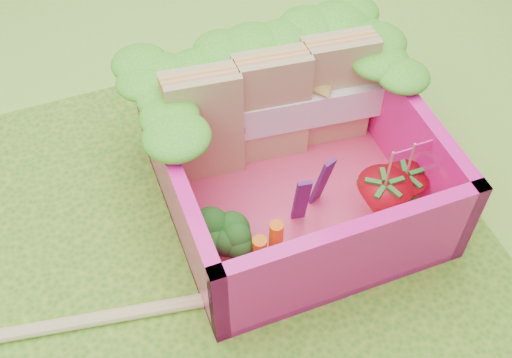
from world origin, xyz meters
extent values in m
plane|color=#91DE3E|center=(0.00, 0.00, 0.00)|extent=(14.00, 14.00, 0.00)
cube|color=#488E20|center=(0.00, 0.00, 0.01)|extent=(2.60, 2.60, 0.03)
cube|color=#E53A69|center=(0.42, 0.09, 0.06)|extent=(1.30, 1.30, 0.05)
cube|color=#FF1595|center=(0.42, 0.71, 0.31)|extent=(1.30, 0.07, 0.55)
cube|color=#FF1595|center=(0.42, -0.52, 0.31)|extent=(1.30, 0.07, 0.55)
cube|color=#FF1595|center=(-0.19, 0.09, 0.31)|extent=(0.07, 1.30, 0.55)
cube|color=#FF1595|center=(1.04, 0.09, 0.31)|extent=(0.07, 1.30, 0.55)
ellipsoid|color=#3D981B|center=(-0.08, 0.67, 0.64)|extent=(0.30, 0.30, 0.11)
ellipsoid|color=#3D981B|center=(0.09, 0.67, 0.64)|extent=(0.30, 0.30, 0.11)
ellipsoid|color=#3D981B|center=(0.25, 0.67, 0.64)|extent=(0.30, 0.30, 0.11)
ellipsoid|color=#3D981B|center=(0.42, 0.67, 0.64)|extent=(0.30, 0.30, 0.11)
ellipsoid|color=#3D981B|center=(0.59, 0.67, 0.64)|extent=(0.30, 0.30, 0.11)
ellipsoid|color=#3D981B|center=(0.75, 0.67, 0.64)|extent=(0.30, 0.30, 0.11)
ellipsoid|color=#3D981B|center=(0.92, 0.67, 0.64)|extent=(0.30, 0.30, 0.11)
ellipsoid|color=#3D981B|center=(-0.16, 0.19, 0.64)|extent=(0.27, 0.27, 0.10)
ellipsoid|color=#3D981B|center=(-0.16, 0.33, 0.64)|extent=(0.27, 0.27, 0.10)
ellipsoid|color=#3D981B|center=(-0.16, 0.47, 0.64)|extent=(0.27, 0.27, 0.10)
ellipsoid|color=#3D981B|center=(-0.16, 0.61, 0.64)|extent=(0.27, 0.27, 0.10)
ellipsoid|color=#3D981B|center=(-0.16, 0.75, 0.64)|extent=(0.27, 0.27, 0.10)
ellipsoid|color=#3D981B|center=(1.00, 0.19, 0.64)|extent=(0.27, 0.27, 0.10)
ellipsoid|color=#3D981B|center=(1.00, 0.33, 0.64)|extent=(0.27, 0.27, 0.10)
ellipsoid|color=#3D981B|center=(1.00, 0.47, 0.64)|extent=(0.27, 0.27, 0.10)
ellipsoid|color=#3D981B|center=(1.00, 0.61, 0.64)|extent=(0.27, 0.27, 0.10)
ellipsoid|color=#3D981B|center=(1.00, 0.75, 0.64)|extent=(0.27, 0.27, 0.10)
cube|color=tan|center=(0.05, 0.42, 0.41)|extent=(0.39, 0.19, 0.67)
cube|color=tan|center=(0.42, 0.42, 0.41)|extent=(0.39, 0.19, 0.67)
cube|color=tan|center=(0.79, 0.42, 0.41)|extent=(0.39, 0.19, 0.67)
cube|color=white|center=(0.42, 0.42, 0.38)|extent=(1.22, 0.31, 0.20)
cylinder|color=#6A9447|center=(-0.07, -0.18, 0.15)|extent=(0.12, 0.12, 0.13)
ellipsoid|color=#154C14|center=(-0.07, -0.18, 0.27)|extent=(0.33, 0.33, 0.12)
cylinder|color=orange|center=(0.08, -0.29, 0.20)|extent=(0.07, 0.07, 0.24)
cylinder|color=orange|center=(0.19, -0.23, 0.19)|extent=(0.07, 0.07, 0.23)
cube|color=#451856|center=(0.37, -0.11, 0.27)|extent=(0.07, 0.03, 0.38)
cube|color=#451856|center=(0.52, -0.04, 0.27)|extent=(0.07, 0.04, 0.38)
cone|color=red|center=(0.76, -0.22, 0.22)|extent=(0.27, 0.27, 0.27)
cylinder|color=tan|center=(0.76, -0.22, 0.47)|extent=(0.01, 0.01, 0.24)
cube|color=#EE2799|center=(0.81, -0.22, 0.55)|extent=(0.10, 0.01, 0.06)
cone|color=red|center=(0.90, -0.18, 0.20)|extent=(0.23, 0.23, 0.23)
cylinder|color=tan|center=(0.90, -0.18, 0.43)|extent=(0.01, 0.01, 0.24)
cube|color=#EE2799|center=(0.95, -0.18, 0.51)|extent=(0.10, 0.01, 0.06)
cube|color=#62B438|center=(0.92, 0.01, 0.11)|extent=(0.33, 0.11, 0.05)
cube|color=#62B438|center=(0.92, -0.18, 0.11)|extent=(0.33, 0.11, 0.05)
cube|color=#E5BD7E|center=(-0.95, -0.23, 0.05)|extent=(2.16, 0.41, 0.05)
cube|color=#E5BD7E|center=(-0.90, -0.21, 0.05)|extent=(2.16, 0.41, 0.05)
camera|label=1|loc=(-0.51, -1.81, 2.77)|focal=45.00mm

